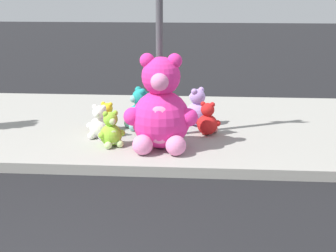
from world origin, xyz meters
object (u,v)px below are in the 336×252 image
at_px(plush_teal, 139,112).
at_px(plush_red, 208,121).
at_px(sign_pole, 159,29).
at_px(plush_lavender, 197,110).
at_px(plush_white, 99,125).
at_px(plush_lime, 111,132).
at_px(plush_pink_large, 161,111).
at_px(plush_yellow, 107,119).

relative_size(plush_teal, plush_red, 1.28).
xyz_separation_m(sign_pole, plush_lavender, (0.57, 0.71, -1.43)).
distance_m(plush_white, plush_lime, 0.49).
height_order(sign_pole, plush_teal, sign_pole).
relative_size(plush_pink_large, plush_teal, 2.02).
bearing_deg(plush_lime, sign_pole, 38.90).
distance_m(plush_teal, plush_lime, 1.04).
bearing_deg(plush_teal, plush_pink_large, -66.44).
bearing_deg(plush_teal, sign_pole, -49.57).
distance_m(sign_pole, plush_white, 1.77).
distance_m(plush_lavender, plush_lime, 1.77).
relative_size(plush_pink_large, plush_lime, 2.59).
bearing_deg(plush_red, plush_lavender, 109.56).
bearing_deg(plush_teal, plush_lavender, 15.05).
height_order(plush_teal, plush_white, plush_teal).
xyz_separation_m(plush_pink_large, plush_lavender, (0.50, 1.30, -0.30)).
relative_size(plush_teal, plush_yellow, 1.46).
distance_m(plush_red, plush_lime, 1.60).
height_order(plush_teal, plush_lime, plush_teal).
height_order(sign_pole, plush_pink_large, sign_pole).
xyz_separation_m(sign_pole, plush_lime, (-0.68, -0.55, -1.48)).
xyz_separation_m(plush_red, plush_lavender, (-0.19, 0.54, 0.05)).
height_order(sign_pole, plush_red, sign_pole).
height_order(plush_red, plush_white, plush_red).
bearing_deg(plush_lime, plush_lavender, 45.21).
distance_m(sign_pole, plush_lime, 1.72).
xyz_separation_m(plush_teal, plush_lavender, (0.95, 0.26, -0.01)).
height_order(plush_white, plush_yellow, plush_white).
bearing_deg(plush_lavender, plush_yellow, -164.23).
xyz_separation_m(plush_lavender, plush_yellow, (-1.47, -0.42, -0.07)).
relative_size(plush_pink_large, plush_yellow, 2.94).
distance_m(plush_red, plush_white, 1.73).
bearing_deg(plush_teal, plush_white, -133.80).
bearing_deg(plush_lavender, plush_pink_large, -110.90).
height_order(plush_white, plush_lime, plush_lime).
xyz_separation_m(plush_lavender, plush_white, (-1.51, -0.84, -0.05)).
xyz_separation_m(sign_pole, plush_teal, (-0.38, 0.45, -1.42)).
relative_size(sign_pole, plush_lime, 5.92).
bearing_deg(plush_white, sign_pole, 8.14).
bearing_deg(plush_white, plush_red, 10.14).
bearing_deg(plush_pink_large, plush_lime, 176.70).
bearing_deg(sign_pole, plush_red, 12.60).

